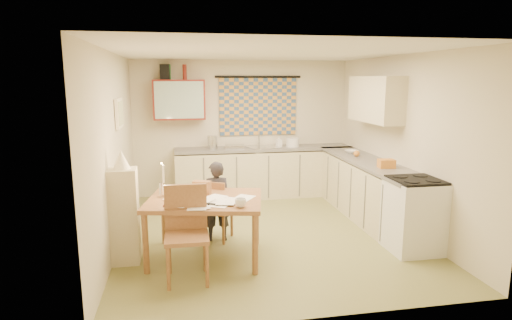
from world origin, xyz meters
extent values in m
cube|color=olive|center=(0.00, 0.00, -0.01)|extent=(4.00, 4.50, 0.02)
cube|color=white|center=(0.00, 0.00, 2.51)|extent=(4.00, 4.50, 0.02)
cube|color=beige|center=(0.00, 2.26, 1.25)|extent=(4.00, 0.02, 2.50)
cube|color=beige|center=(0.00, -2.26, 1.25)|extent=(4.00, 0.02, 2.50)
cube|color=beige|center=(-2.01, 0.00, 1.25)|extent=(0.02, 4.50, 2.50)
cube|color=beige|center=(2.01, 0.00, 1.25)|extent=(0.02, 4.50, 2.50)
cube|color=#32527C|center=(0.30, 2.22, 1.65)|extent=(1.45, 0.03, 1.05)
cylinder|color=black|center=(0.30, 2.20, 2.20)|extent=(1.60, 0.04, 0.04)
cube|color=#62170F|center=(-1.15, 2.08, 1.80)|extent=(0.90, 0.34, 0.70)
cube|color=#99B2A5|center=(-1.15, 1.91, 1.80)|extent=(0.84, 0.02, 0.64)
cube|color=#C6B98F|center=(1.83, 0.55, 1.85)|extent=(0.34, 1.30, 0.70)
cube|color=#F7EDCD|center=(-1.97, 0.40, 1.70)|extent=(0.04, 0.50, 0.40)
cube|color=silver|center=(-1.95, 0.40, 1.70)|extent=(0.01, 0.42, 0.32)
cube|color=#C6B98F|center=(0.38, 1.95, 0.43)|extent=(3.30, 0.60, 0.86)
cube|color=#575553|center=(0.38, 1.95, 0.90)|extent=(3.30, 0.62, 0.04)
cube|color=#C6B98F|center=(1.70, 0.34, 0.43)|extent=(0.60, 2.95, 0.86)
cube|color=#575553|center=(1.70, 0.34, 0.90)|extent=(0.62, 2.95, 0.04)
cube|color=white|center=(1.70, -0.95, 0.45)|extent=(0.61, 0.61, 0.91)
cube|color=black|center=(1.70, -0.95, 0.92)|extent=(0.58, 0.58, 0.03)
cube|color=silver|center=(0.36, 1.95, 0.88)|extent=(0.65, 0.58, 0.10)
cylinder|color=silver|center=(0.30, 2.13, 1.06)|extent=(0.04, 0.04, 0.28)
cube|color=silver|center=(-0.18, 1.95, 0.95)|extent=(0.38, 0.34, 0.06)
cylinder|color=silver|center=(-0.59, 1.95, 1.04)|extent=(0.23, 0.23, 0.24)
cylinder|color=white|center=(0.90, 1.95, 1.00)|extent=(0.24, 0.24, 0.16)
imported|color=white|center=(0.65, 2.00, 1.02)|extent=(0.14, 0.14, 0.20)
imported|color=white|center=(1.70, 1.07, 0.95)|extent=(0.36, 0.36, 0.05)
cube|color=orange|center=(1.70, -0.17, 0.98)|extent=(0.24, 0.18, 0.12)
sphere|color=orange|center=(1.65, 0.75, 0.97)|extent=(0.10, 0.10, 0.10)
cube|color=black|center=(-1.37, 2.08, 2.28)|extent=(0.18, 0.22, 0.26)
cylinder|color=#195926|center=(-1.31, 2.08, 2.28)|extent=(0.08, 0.08, 0.26)
cylinder|color=#62170F|center=(-1.04, 2.08, 2.28)|extent=(0.09, 0.09, 0.26)
cube|color=brown|center=(-0.90, -0.70, 0.72)|extent=(1.52, 1.26, 0.05)
cube|color=brown|center=(-0.71, -0.10, 0.41)|extent=(0.51, 0.51, 0.04)
cube|color=brown|center=(-0.79, -0.25, 0.63)|extent=(0.35, 0.20, 0.41)
cube|color=brown|center=(-1.13, -1.28, 0.50)|extent=(0.47, 0.47, 0.04)
cube|color=brown|center=(-1.13, -1.07, 0.77)|extent=(0.46, 0.05, 0.51)
imported|color=black|center=(-0.72, -0.14, 0.55)|extent=(0.40, 0.26, 1.09)
cube|color=#C6B98F|center=(-1.84, -0.66, 0.57)|extent=(0.32, 0.30, 1.14)
cone|color=#F7EDCD|center=(-1.84, -0.66, 1.25)|extent=(0.20, 0.20, 0.22)
cube|color=brown|center=(-0.92, -0.46, 0.83)|extent=(0.24, 0.18, 0.16)
imported|color=white|center=(-0.53, -1.13, 0.80)|extent=(0.23, 0.23, 0.10)
imported|color=maroon|center=(-1.36, -0.86, 0.76)|extent=(0.27, 0.30, 0.02)
imported|color=orange|center=(-1.33, -0.69, 0.76)|extent=(0.35, 0.38, 0.02)
cube|color=orange|center=(-1.28, -0.91, 0.77)|extent=(0.14, 0.12, 0.04)
cube|color=black|center=(-0.82, -0.99, 0.76)|extent=(0.13, 0.10, 0.02)
cylinder|color=silver|center=(-1.41, -0.54, 0.84)|extent=(0.06, 0.06, 0.18)
cylinder|color=white|center=(-1.38, -0.56, 1.04)|extent=(0.03, 0.03, 0.22)
sphere|color=#FFCC66|center=(-1.40, -0.53, 1.16)|extent=(0.02, 0.02, 0.02)
cube|color=white|center=(-1.11, -0.61, 0.75)|extent=(0.23, 0.31, 0.00)
cube|color=white|center=(-0.45, -0.77, 0.75)|extent=(0.34, 0.36, 0.00)
cube|color=white|center=(-0.74, -0.98, 0.75)|extent=(0.32, 0.36, 0.00)
cube|color=white|center=(-0.76, -0.89, 0.76)|extent=(0.22, 0.30, 0.00)
cube|color=white|center=(-0.97, -0.79, 0.76)|extent=(0.35, 0.36, 0.00)
cube|color=white|center=(-1.01, -1.05, 0.76)|extent=(0.23, 0.31, 0.00)
cube|color=white|center=(-0.79, -0.72, 0.76)|extent=(0.36, 0.36, 0.00)
cube|color=white|center=(-0.99, -1.04, 0.76)|extent=(0.27, 0.34, 0.00)
cube|color=white|center=(-1.15, -0.89, 0.76)|extent=(0.34, 0.36, 0.00)
cube|color=white|center=(-1.22, -0.66, 0.77)|extent=(0.35, 0.36, 0.00)
cube|color=white|center=(-0.63, -0.91, 0.77)|extent=(0.33, 0.36, 0.00)
cube|color=white|center=(-0.94, -0.86, 0.77)|extent=(0.35, 0.36, 0.00)
cube|color=white|center=(-0.67, -0.94, 0.77)|extent=(0.27, 0.34, 0.00)
cube|color=white|center=(-1.20, -0.94, 0.77)|extent=(0.31, 0.36, 0.00)
camera|label=1|loc=(-1.19, -5.67, 2.15)|focal=30.00mm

